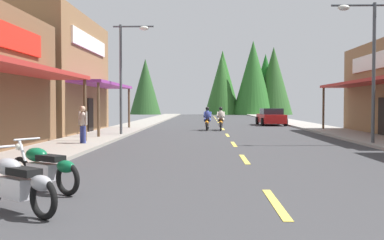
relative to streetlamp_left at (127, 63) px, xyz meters
The scene contains 14 objects.
ground 9.04m from the streetlamp_left, 47.51° to the left, with size 10.84×89.52×0.10m, color #38383A.
sidewalk_left 7.25m from the streetlamp_left, 102.47° to the left, with size 2.74×89.52×0.12m, color gray.
sidewalk_right 14.19m from the streetlamp_left, 25.97° to the left, with size 2.74×89.52×0.12m, color #9E9991.
centerline_dashes 11.59m from the streetlamp_left, 59.85° to the left, with size 0.16×63.52×0.01m.
storefront_left_far 6.99m from the streetlamp_left, 160.11° to the left, with size 9.58×10.12×6.89m.
streetlamp_left is the anchor object (origin of this frame).
streetlamp_right 12.04m from the streetlamp_left, 24.66° to the right, with size 2.20×0.30×5.97m.
motorcycle_parked_left_1 17.20m from the streetlamp_left, 85.81° to the right, with size 1.81×1.31×1.04m.
motorcycle_parked_left_2 15.52m from the streetlamp_left, 86.09° to the right, with size 1.85×1.25×1.04m.
rider_cruising_lead 7.80m from the streetlamp_left, 51.83° to the left, with size 0.60×2.14×1.57m.
rider_cruising_trailing 8.38m from the streetlamp_left, 46.87° to the left, with size 0.60×2.14×1.57m.
pedestrian_waiting 6.47m from the streetlamp_left, 98.44° to the right, with size 0.46×0.43×1.67m.
parked_car_curbside 16.47m from the streetlamp_left, 53.10° to the left, with size 2.17×4.36×1.40m.
treeline_backdrop 52.63m from the streetlamp_left, 79.47° to the left, with size 27.98×9.08×12.45m.
Camera 1 is at (-1.22, 0.13, 1.73)m, focal length 41.02 mm.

